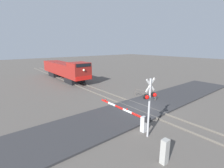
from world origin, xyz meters
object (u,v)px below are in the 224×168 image
at_px(crossing_signal, 150,101).
at_px(utility_cabinet, 165,152).
at_px(crossing_gate, 136,118).
at_px(guard_railing, 145,93).
at_px(locomotive, 65,69).

bearing_deg(crossing_signal, utility_cabinet, -122.17).
bearing_deg(crossing_gate, crossing_signal, -101.56).
bearing_deg(crossing_signal, crossing_gate, 78.44).
bearing_deg(crossing_signal, guard_railing, 41.18).
height_order(crossing_signal, guard_railing, crossing_signal).
relative_size(crossing_gate, utility_cabinet, 4.05).
distance_m(crossing_gate, guard_railing, 7.75).
xyz_separation_m(crossing_signal, crossing_gate, (0.29, 1.43, -1.90)).
bearing_deg(crossing_gate, guard_railing, 34.65).
xyz_separation_m(utility_cabinet, guard_railing, (8.12, 8.14, -0.10)).
bearing_deg(utility_cabinet, crossing_signal, 57.83).
bearing_deg(crossing_gate, utility_cabinet, -115.03).
bearing_deg(locomotive, guard_railing, -80.27).
height_order(crossing_signal, utility_cabinet, crossing_signal).
bearing_deg(guard_railing, utility_cabinet, -134.93).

